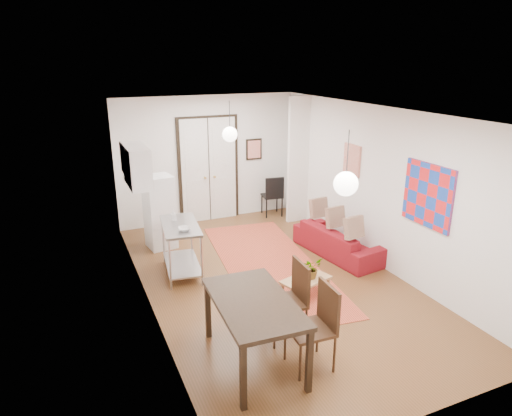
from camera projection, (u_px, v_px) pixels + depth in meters
name	position (u px, v px, depth m)	size (l,w,h in m)	color
floor	(272.00, 281.00, 7.93)	(7.00, 7.00, 0.00)	brown
ceiling	(274.00, 112.00, 7.02)	(4.20, 7.00, 0.02)	white
wall_back	(208.00, 159.00, 10.52)	(4.20, 0.02, 2.90)	silver
wall_front	(429.00, 301.00, 4.43)	(4.20, 0.02, 2.90)	silver
wall_left	(144.00, 218.00, 6.68)	(0.02, 7.00, 2.90)	silver
wall_right	(378.00, 187.00, 8.27)	(0.02, 7.00, 2.90)	silver
double_doors	(209.00, 170.00, 10.56)	(1.44, 0.06, 2.50)	white
stub_partition	(298.00, 161.00, 10.39)	(0.50, 0.10, 2.90)	silver
wall_cabinet	(137.00, 166.00, 7.91)	(0.35, 1.00, 0.70)	white
painting_popart	(428.00, 195.00, 7.11)	(0.05, 1.00, 1.00)	red
painting_abstract	(352.00, 160.00, 8.85)	(0.05, 0.50, 0.60)	beige
poster_back	(254.00, 149.00, 10.88)	(0.40, 0.03, 0.50)	red
print_left	(123.00, 158.00, 8.27)	(0.03, 0.44, 0.54)	#9E7442
pendant_back	(230.00, 134.00, 8.96)	(0.30, 0.30, 0.80)	white
pendant_front	(346.00, 184.00, 5.48)	(0.30, 0.30, 0.80)	white
kilim_rug	(270.00, 265.00, 8.51)	(1.64, 4.38, 0.01)	#BC4A2F
sofa	(338.00, 241.00, 8.90)	(1.95, 0.76, 0.57)	maroon
coffee_table	(306.00, 281.00, 7.26)	(0.88, 0.65, 0.35)	tan
potted_plant	(312.00, 268.00, 7.23)	(0.27, 0.31, 0.34)	#2C622F
kitchen_counter	(181.00, 242.00, 8.02)	(0.76, 1.28, 0.93)	#A3A5A8
bowl	(185.00, 229.00, 7.65)	(0.22, 0.22, 0.05)	beige
soap_bottle	(174.00, 215.00, 8.08)	(0.09, 0.09, 0.19)	#54A3B7
fridge	(160.00, 212.00, 9.13)	(0.53, 0.53, 1.49)	white
dining_table	(254.00, 307.00, 5.59)	(0.99, 1.63, 0.88)	black
dining_chair_near	(281.00, 292.00, 6.26)	(0.55, 0.75, 1.09)	#362111
dining_chair_far	(306.00, 317.00, 5.65)	(0.55, 0.75, 1.09)	#362111
black_side_chair	(270.00, 191.00, 11.14)	(0.51, 0.51, 0.99)	black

